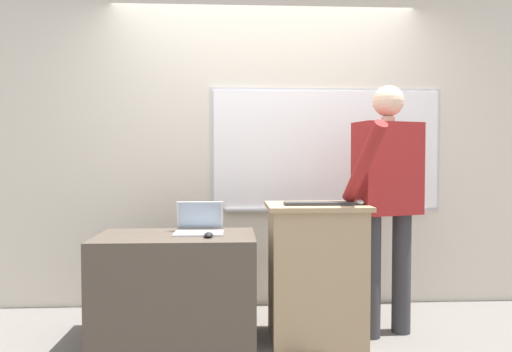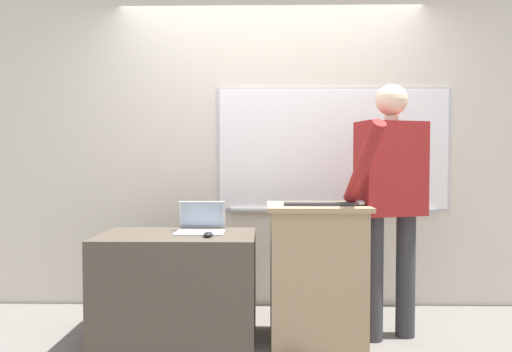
{
  "view_description": "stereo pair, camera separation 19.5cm",
  "coord_description": "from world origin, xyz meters",
  "px_view_note": "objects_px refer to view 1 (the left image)",
  "views": [
    {
      "loc": [
        -0.25,
        -2.66,
        1.22
      ],
      "look_at": [
        -0.11,
        0.37,
        1.11
      ],
      "focal_mm": 32.0,
      "sensor_mm": 36.0,
      "label": 1
    },
    {
      "loc": [
        -0.06,
        -2.66,
        1.22
      ],
      "look_at": [
        -0.11,
        0.37,
        1.11
      ],
      "focal_mm": 32.0,
      "sensor_mm": 36.0,
      "label": 2
    }
  ],
  "objects_px": {
    "wireless_keyboard": "(319,203)",
    "side_desk": "(176,287)",
    "lectern_podium": "(316,271)",
    "person_presenter": "(388,190)",
    "computer_mouse_by_keyboard": "(359,202)",
    "laptop": "(199,223)",
    "computer_mouse_by_laptop": "(209,235)"
  },
  "relations": [
    {
      "from": "laptop",
      "to": "side_desk",
      "type": "bearing_deg",
      "value": -147.34
    },
    {
      "from": "side_desk",
      "to": "wireless_keyboard",
      "type": "xyz_separation_m",
      "value": [
        0.95,
        -0.1,
        0.57
      ]
    },
    {
      "from": "computer_mouse_by_laptop",
      "to": "wireless_keyboard",
      "type": "bearing_deg",
      "value": 1.52
    },
    {
      "from": "lectern_podium",
      "to": "person_presenter",
      "type": "height_order",
      "value": "person_presenter"
    },
    {
      "from": "wireless_keyboard",
      "to": "computer_mouse_by_keyboard",
      "type": "bearing_deg",
      "value": 0.84
    },
    {
      "from": "wireless_keyboard",
      "to": "side_desk",
      "type": "bearing_deg",
      "value": 174.04
    },
    {
      "from": "lectern_podium",
      "to": "computer_mouse_by_keyboard",
      "type": "bearing_deg",
      "value": -12.32
    },
    {
      "from": "computer_mouse_by_laptop",
      "to": "side_desk",
      "type": "bearing_deg",
      "value": 152.26
    },
    {
      "from": "person_presenter",
      "to": "wireless_keyboard",
      "type": "distance_m",
      "value": 0.52
    },
    {
      "from": "laptop",
      "to": "computer_mouse_by_laptop",
      "type": "bearing_deg",
      "value": -70.68
    },
    {
      "from": "computer_mouse_by_keyboard",
      "to": "lectern_podium",
      "type": "bearing_deg",
      "value": 167.68
    },
    {
      "from": "wireless_keyboard",
      "to": "computer_mouse_by_laptop",
      "type": "distance_m",
      "value": 0.75
    },
    {
      "from": "person_presenter",
      "to": "laptop",
      "type": "height_order",
      "value": "person_presenter"
    },
    {
      "from": "person_presenter",
      "to": "computer_mouse_by_keyboard",
      "type": "height_order",
      "value": "person_presenter"
    },
    {
      "from": "computer_mouse_by_keyboard",
      "to": "laptop",
      "type": "bearing_deg",
      "value": 169.86
    },
    {
      "from": "side_desk",
      "to": "computer_mouse_by_laptop",
      "type": "distance_m",
      "value": 0.45
    },
    {
      "from": "wireless_keyboard",
      "to": "computer_mouse_by_keyboard",
      "type": "relative_size",
      "value": 4.59
    },
    {
      "from": "lectern_podium",
      "to": "side_desk",
      "type": "xyz_separation_m",
      "value": [
        -0.95,
        0.03,
        -0.11
      ]
    },
    {
      "from": "lectern_podium",
      "to": "side_desk",
      "type": "height_order",
      "value": "lectern_podium"
    },
    {
      "from": "lectern_podium",
      "to": "computer_mouse_by_laptop",
      "type": "xyz_separation_m",
      "value": [
        -0.72,
        -0.08,
        0.27
      ]
    },
    {
      "from": "wireless_keyboard",
      "to": "lectern_podium",
      "type": "bearing_deg",
      "value": 96.96
    },
    {
      "from": "person_presenter",
      "to": "wireless_keyboard",
      "type": "bearing_deg",
      "value": 176.45
    },
    {
      "from": "lectern_podium",
      "to": "person_presenter",
      "type": "xyz_separation_m",
      "value": [
        0.51,
        0.05,
        0.55
      ]
    },
    {
      "from": "side_desk",
      "to": "computer_mouse_by_keyboard",
      "type": "xyz_separation_m",
      "value": [
        1.22,
        -0.1,
        0.58
      ]
    },
    {
      "from": "computer_mouse_by_laptop",
      "to": "computer_mouse_by_keyboard",
      "type": "xyz_separation_m",
      "value": [
        1.0,
        0.02,
        0.21
      ]
    },
    {
      "from": "side_desk",
      "to": "computer_mouse_by_laptop",
      "type": "height_order",
      "value": "computer_mouse_by_laptop"
    },
    {
      "from": "laptop",
      "to": "computer_mouse_by_keyboard",
      "type": "distance_m",
      "value": 1.1
    },
    {
      "from": "lectern_podium",
      "to": "side_desk",
      "type": "distance_m",
      "value": 0.95
    },
    {
      "from": "laptop",
      "to": "computer_mouse_by_keyboard",
      "type": "xyz_separation_m",
      "value": [
        1.07,
        -0.19,
        0.16
      ]
    },
    {
      "from": "side_desk",
      "to": "computer_mouse_by_keyboard",
      "type": "relative_size",
      "value": 10.61
    },
    {
      "from": "side_desk",
      "to": "laptop",
      "type": "height_order",
      "value": "laptop"
    },
    {
      "from": "person_presenter",
      "to": "computer_mouse_by_keyboard",
      "type": "distance_m",
      "value": 0.26
    }
  ]
}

